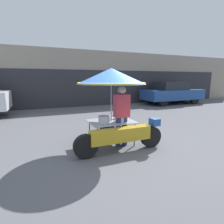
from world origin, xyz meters
TOP-DOWN VIEW (x-y plane):
  - ground_plane at (0.00, 0.00)m, footprint 36.00×36.00m
  - shopfront_building at (0.00, 8.02)m, footprint 28.00×2.06m
  - vendor_motorcycle_cart at (-0.16, 0.20)m, footprint 2.24×1.75m
  - vendor_person at (0.03, 0.06)m, footprint 0.38×0.22m
  - parked_car at (6.64, 5.75)m, footprint 4.26×1.72m
  - potted_plant at (9.28, 6.25)m, footprint 0.65×0.65m

SIDE VIEW (x-z plane):
  - ground_plane at x=0.00m, z-range 0.00..0.00m
  - potted_plant at x=9.28m, z-range 0.05..0.87m
  - parked_car at x=6.64m, z-range 0.03..1.52m
  - vendor_person at x=0.03m, z-range 0.09..1.64m
  - vendor_motorcycle_cart at x=-0.16m, z-range 0.53..2.52m
  - shopfront_building at x=0.00m, z-range -0.01..3.47m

